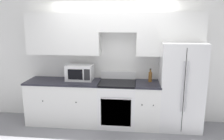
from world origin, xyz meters
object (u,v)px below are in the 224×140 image
at_px(oven_range, 117,103).
at_px(microwave, 80,73).
at_px(refrigerator, 180,86).
at_px(bottle, 150,76).

distance_m(oven_range, microwave, 1.00).
xyz_separation_m(refrigerator, microwave, (-2.03, 0.04, 0.21)).
relative_size(oven_range, microwave, 1.97).
bearing_deg(bottle, microwave, -178.97).
height_order(oven_range, microwave, microwave).
relative_size(oven_range, refrigerator, 0.62).
height_order(refrigerator, bottle, refrigerator).
relative_size(microwave, bottle, 2.00).
relative_size(refrigerator, bottle, 6.35).
height_order(oven_range, bottle, bottle).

